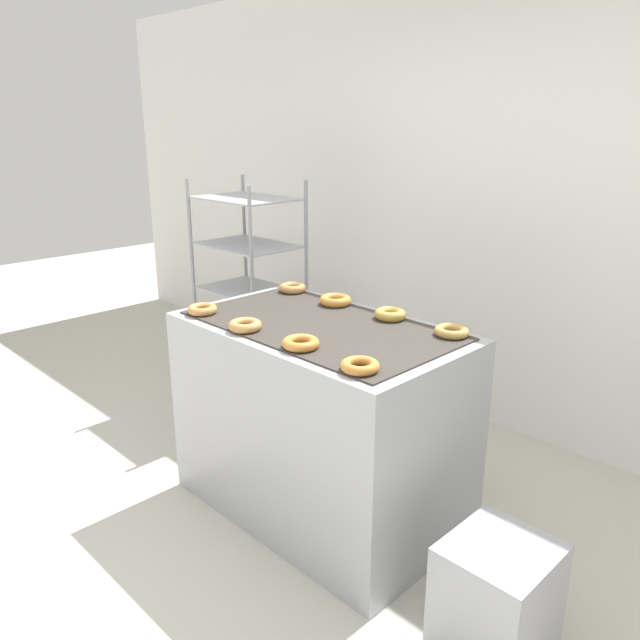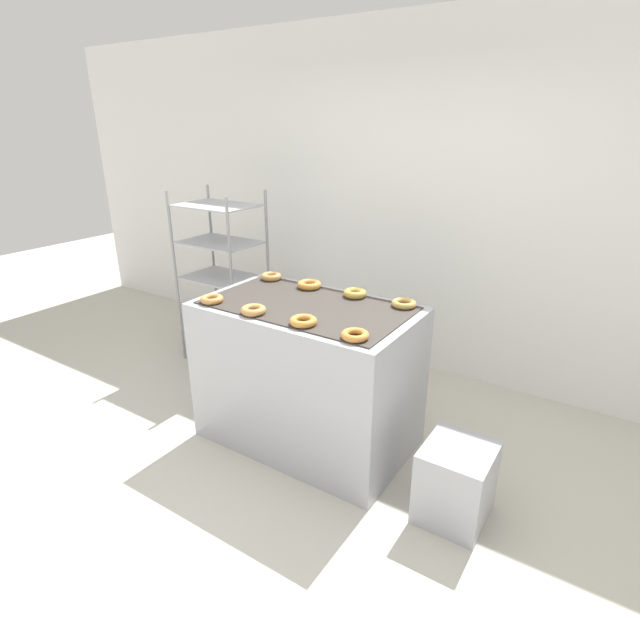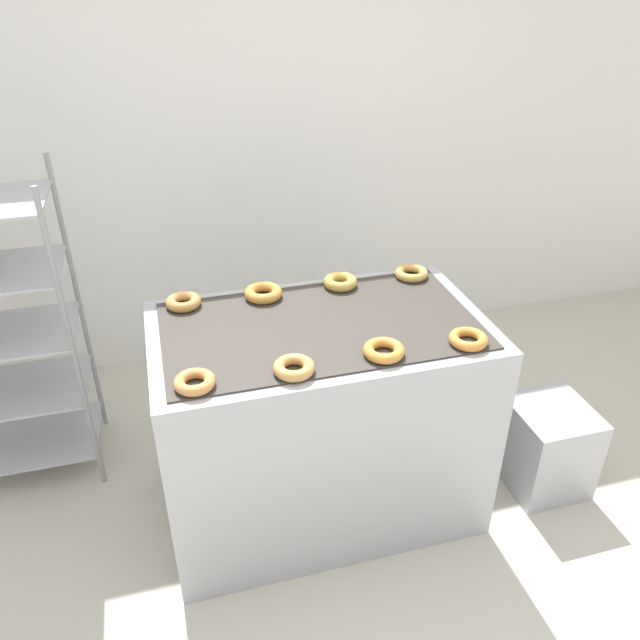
{
  "view_description": "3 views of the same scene",
  "coord_description": "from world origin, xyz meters",
  "px_view_note": "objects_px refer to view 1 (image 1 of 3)",
  "views": [
    {
      "loc": [
        1.95,
        -1.27,
        1.87
      ],
      "look_at": [
        0.0,
        0.65,
        1.0
      ],
      "focal_mm": 35.0,
      "sensor_mm": 36.0,
      "label": 1
    },
    {
      "loc": [
        1.66,
        -1.74,
        2.04
      ],
      "look_at": [
        0.0,
        0.8,
        0.82
      ],
      "focal_mm": 28.0,
      "sensor_mm": 36.0,
      "label": 2
    },
    {
      "loc": [
        -0.57,
        -1.42,
        2.26
      ],
      "look_at": [
        0.0,
        0.65,
        1.0
      ],
      "focal_mm": 35.0,
      "sensor_mm": 36.0,
      "label": 3
    }
  ],
  "objects_px": {
    "donut_near_midleft": "(245,325)",
    "donut_far_right": "(452,331)",
    "donut_far_left": "(293,288)",
    "donut_far_midright": "(390,314)",
    "glaze_bin": "(496,598)",
    "donut_near_right": "(360,366)",
    "fryer_machine": "(320,420)",
    "donut_near_midright": "(301,343)",
    "baking_rack_cart": "(249,290)",
    "donut_far_midleft": "(335,300)",
    "donut_near_left": "(202,309)"
  },
  "relations": [
    {
      "from": "donut_near_midleft",
      "to": "donut_far_left",
      "type": "bearing_deg",
      "value": 119.47
    },
    {
      "from": "glaze_bin",
      "to": "donut_near_midright",
      "type": "distance_m",
      "value": 1.21
    },
    {
      "from": "donut_near_right",
      "to": "donut_far_midleft",
      "type": "relative_size",
      "value": 0.91
    },
    {
      "from": "donut_far_left",
      "to": "donut_far_midright",
      "type": "distance_m",
      "value": 0.69
    },
    {
      "from": "donut_near_left",
      "to": "donut_far_left",
      "type": "relative_size",
      "value": 0.97
    },
    {
      "from": "donut_near_left",
      "to": "donut_near_midright",
      "type": "height_order",
      "value": "donut_near_midright"
    },
    {
      "from": "fryer_machine",
      "to": "donut_far_midright",
      "type": "xyz_separation_m",
      "value": [
        0.18,
        0.29,
        0.51
      ]
    },
    {
      "from": "fryer_machine",
      "to": "donut_far_midleft",
      "type": "bearing_deg",
      "value": 121.62
    },
    {
      "from": "donut_near_midright",
      "to": "donut_near_right",
      "type": "distance_m",
      "value": 0.34
    },
    {
      "from": "fryer_machine",
      "to": "donut_far_midleft",
      "type": "distance_m",
      "value": 0.61
    },
    {
      "from": "donut_near_midleft",
      "to": "fryer_machine",
      "type": "bearing_deg",
      "value": 58.98
    },
    {
      "from": "baking_rack_cart",
      "to": "glaze_bin",
      "type": "distance_m",
      "value": 2.6
    },
    {
      "from": "baking_rack_cart",
      "to": "donut_far_left",
      "type": "relative_size",
      "value": 10.21
    },
    {
      "from": "donut_near_midleft",
      "to": "donut_far_midright",
      "type": "height_order",
      "value": "donut_far_midright"
    },
    {
      "from": "donut_near_midright",
      "to": "donut_far_right",
      "type": "distance_m",
      "value": 0.67
    },
    {
      "from": "donut_near_right",
      "to": "baking_rack_cart",
      "type": "bearing_deg",
      "value": 153.37
    },
    {
      "from": "donut_near_midright",
      "to": "donut_far_left",
      "type": "distance_m",
      "value": 0.89
    },
    {
      "from": "donut_near_right",
      "to": "donut_far_left",
      "type": "height_order",
      "value": "donut_far_left"
    },
    {
      "from": "donut_far_right",
      "to": "glaze_bin",
      "type": "bearing_deg",
      "value": -39.51
    },
    {
      "from": "baking_rack_cart",
      "to": "donut_near_right",
      "type": "distance_m",
      "value": 2.06
    },
    {
      "from": "donut_near_midleft",
      "to": "donut_far_right",
      "type": "bearing_deg",
      "value": 40.54
    },
    {
      "from": "glaze_bin",
      "to": "donut_near_right",
      "type": "distance_m",
      "value": 0.97
    },
    {
      "from": "glaze_bin",
      "to": "donut_near_right",
      "type": "height_order",
      "value": "donut_near_right"
    },
    {
      "from": "donut_far_left",
      "to": "donut_near_midright",
      "type": "bearing_deg",
      "value": -40.13
    },
    {
      "from": "donut_far_left",
      "to": "donut_far_midleft",
      "type": "bearing_deg",
      "value": -2.09
    },
    {
      "from": "baking_rack_cart",
      "to": "donut_near_midright",
      "type": "distance_m",
      "value": 1.76
    },
    {
      "from": "donut_near_right",
      "to": "donut_far_midright",
      "type": "distance_m",
      "value": 0.67
    },
    {
      "from": "glaze_bin",
      "to": "donut_near_midright",
      "type": "height_order",
      "value": "donut_near_midright"
    },
    {
      "from": "glaze_bin",
      "to": "donut_near_midright",
      "type": "xyz_separation_m",
      "value": [
        -0.91,
        -0.11,
        0.78
      ]
    },
    {
      "from": "donut_near_midleft",
      "to": "donut_near_midright",
      "type": "xyz_separation_m",
      "value": [
        0.35,
        0.02,
        -0.0
      ]
    },
    {
      "from": "donut_near_midright",
      "to": "donut_far_midright",
      "type": "distance_m",
      "value": 0.57
    },
    {
      "from": "glaze_bin",
      "to": "donut_far_left",
      "type": "relative_size",
      "value": 2.98
    },
    {
      "from": "glaze_bin",
      "to": "donut_far_midright",
      "type": "xyz_separation_m",
      "value": [
        -0.91,
        0.46,
        0.78
      ]
    },
    {
      "from": "donut_near_midright",
      "to": "donut_far_midleft",
      "type": "xyz_separation_m",
      "value": [
        -0.34,
        0.56,
        0.0
      ]
    },
    {
      "from": "baking_rack_cart",
      "to": "donut_near_midright",
      "type": "height_order",
      "value": "baking_rack_cart"
    },
    {
      "from": "glaze_bin",
      "to": "donut_near_midleft",
      "type": "relative_size",
      "value": 2.94
    },
    {
      "from": "donut_near_left",
      "to": "donut_near_midleft",
      "type": "relative_size",
      "value": 0.96
    },
    {
      "from": "baking_rack_cart",
      "to": "donut_near_midleft",
      "type": "relative_size",
      "value": 10.1
    },
    {
      "from": "donut_near_midright",
      "to": "donut_far_midright",
      "type": "xyz_separation_m",
      "value": [
        0.01,
        0.57,
        0.0
      ]
    },
    {
      "from": "donut_far_midright",
      "to": "fryer_machine",
      "type": "bearing_deg",
      "value": -120.75
    },
    {
      "from": "fryer_machine",
      "to": "glaze_bin",
      "type": "relative_size",
      "value": 3.09
    },
    {
      "from": "baking_rack_cart",
      "to": "donut_near_midright",
      "type": "bearing_deg",
      "value": -31.28
    },
    {
      "from": "baking_rack_cart",
      "to": "donut_far_midleft",
      "type": "relative_size",
      "value": 9.25
    },
    {
      "from": "donut_near_left",
      "to": "donut_near_right",
      "type": "height_order",
      "value": "donut_near_left"
    },
    {
      "from": "donut_far_left",
      "to": "donut_far_midright",
      "type": "xyz_separation_m",
      "value": [
        0.69,
        -0.0,
        0.0
      ]
    },
    {
      "from": "donut_far_midleft",
      "to": "glaze_bin",
      "type": "bearing_deg",
      "value": -19.74
    },
    {
      "from": "glaze_bin",
      "to": "donut_near_midleft",
      "type": "height_order",
      "value": "donut_near_midleft"
    },
    {
      "from": "donut_near_midleft",
      "to": "donut_near_right",
      "type": "bearing_deg",
      "value": 0.74
    },
    {
      "from": "donut_near_midright",
      "to": "donut_far_midright",
      "type": "height_order",
      "value": "donut_far_midright"
    },
    {
      "from": "donut_near_left",
      "to": "donut_near_midleft",
      "type": "height_order",
      "value": "donut_near_midleft"
    }
  ]
}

